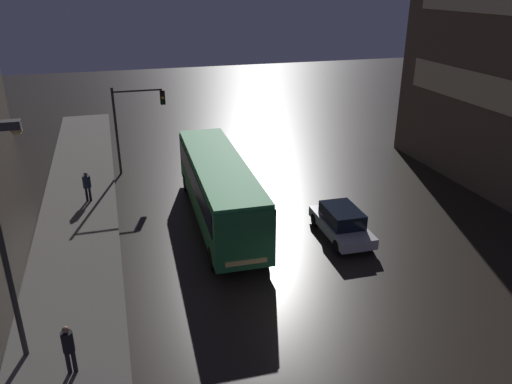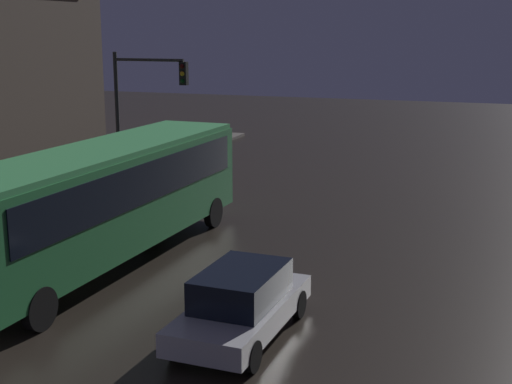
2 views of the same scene
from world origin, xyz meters
The scene contains 4 objects.
bus_near centered at (-1.89, 9.37, 2.06)m, with size 2.95×12.00×3.34m.
car_taxi centered at (3.43, 5.98, 0.77)m, with size 1.93×4.34×1.51m.
pedestrian_near centered at (-8.46, 13.63, 1.20)m, with size 0.51×0.51×1.72m.
traffic_light_main centered at (-5.37, 17.98, 3.82)m, with size 3.26×0.35×5.61m.
Camera 2 is at (8.55, -7.41, 6.48)m, focal length 50.00 mm.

